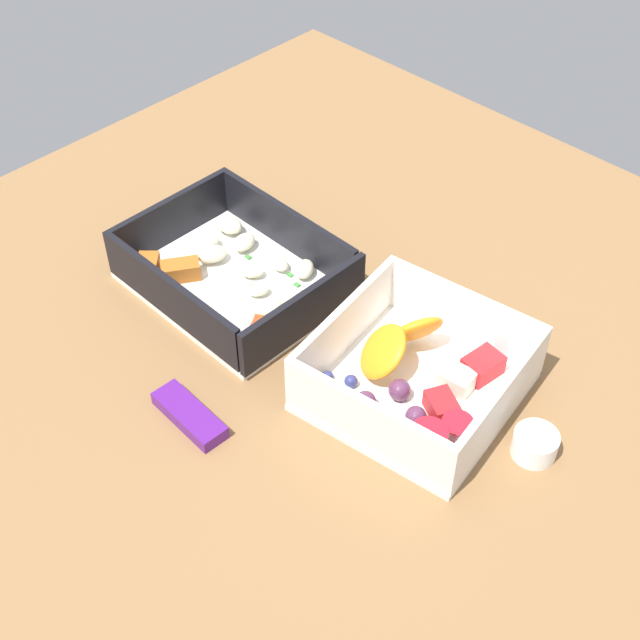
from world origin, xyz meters
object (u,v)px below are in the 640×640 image
at_px(candy_bar, 188,414).
at_px(paper_cup_liner, 535,444).
at_px(fruit_bowl, 418,377).
at_px(pasta_container, 234,273).

xyz_separation_m(candy_bar, paper_cup_liner, (-0.21, -0.16, 0.00)).
distance_m(fruit_bowl, candy_bar, 0.18).
xyz_separation_m(pasta_container, candy_bar, (-0.09, 0.13, -0.01)).
relative_size(pasta_container, paper_cup_liner, 5.37).
bearing_deg(paper_cup_liner, pasta_container, 5.98).
relative_size(fruit_bowl, paper_cup_liner, 4.95).
distance_m(pasta_container, paper_cup_liner, 0.31).
xyz_separation_m(fruit_bowl, candy_bar, (0.11, 0.15, -0.01)).
bearing_deg(fruit_bowl, paper_cup_liner, -170.96).
bearing_deg(paper_cup_liner, candy_bar, 37.09).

